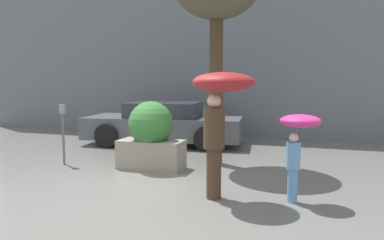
{
  "coord_description": "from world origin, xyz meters",
  "views": [
    {
      "loc": [
        3.18,
        -5.56,
        1.86
      ],
      "look_at": [
        0.87,
        1.6,
        1.05
      ],
      "focal_mm": 35.0,
      "sensor_mm": 36.0,
      "label": 1
    }
  ],
  "objects_px": {
    "person_adult": "(220,101)",
    "person_child": "(298,135)",
    "planter_box": "(151,136)",
    "parked_car_near": "(164,124)",
    "parking_meter": "(63,122)"
  },
  "relations": [
    {
      "from": "person_child",
      "to": "parking_meter",
      "type": "xyz_separation_m",
      "value": [
        -4.98,
        1.08,
        -0.09
      ]
    },
    {
      "from": "parking_meter",
      "to": "person_adult",
      "type": "bearing_deg",
      "value": -18.72
    },
    {
      "from": "planter_box",
      "to": "parked_car_near",
      "type": "distance_m",
      "value": 3.1
    },
    {
      "from": "planter_box",
      "to": "parking_meter",
      "type": "height_order",
      "value": "planter_box"
    },
    {
      "from": "planter_box",
      "to": "person_adult",
      "type": "xyz_separation_m",
      "value": [
        1.85,
        -1.53,
        0.83
      ]
    },
    {
      "from": "planter_box",
      "to": "person_adult",
      "type": "relative_size",
      "value": 0.72
    },
    {
      "from": "person_adult",
      "to": "person_child",
      "type": "relative_size",
      "value": 1.47
    },
    {
      "from": "person_adult",
      "to": "parked_car_near",
      "type": "bearing_deg",
      "value": 129.73
    },
    {
      "from": "person_adult",
      "to": "parking_meter",
      "type": "distance_m",
      "value": 4.1
    },
    {
      "from": "parked_car_near",
      "to": "person_child",
      "type": "bearing_deg",
      "value": -144.42
    },
    {
      "from": "parking_meter",
      "to": "parked_car_near",
      "type": "bearing_deg",
      "value": 71.18
    },
    {
      "from": "person_adult",
      "to": "parking_meter",
      "type": "relative_size",
      "value": 1.49
    },
    {
      "from": "person_adult",
      "to": "parked_car_near",
      "type": "relative_size",
      "value": 0.42
    },
    {
      "from": "planter_box",
      "to": "person_adult",
      "type": "height_order",
      "value": "person_adult"
    },
    {
      "from": "person_child",
      "to": "planter_box",
      "type": "bearing_deg",
      "value": 129.25
    }
  ]
}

